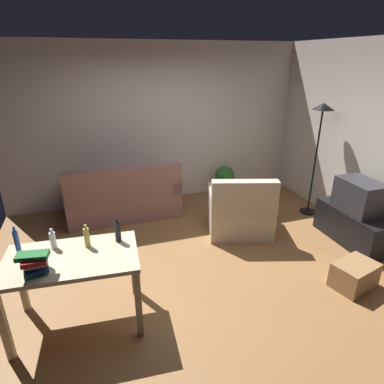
% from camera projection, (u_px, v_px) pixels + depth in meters
% --- Properties ---
extents(ground_plane, '(5.20, 4.40, 0.02)m').
position_uv_depth(ground_plane, '(196.00, 261.00, 4.24)').
color(ground_plane, olive).
extents(wall_rear, '(5.20, 0.10, 2.70)m').
position_uv_depth(wall_rear, '(157.00, 125.00, 5.65)').
color(wall_rear, silver).
rests_on(wall_rear, ground_plane).
extents(wall_right, '(0.10, 4.40, 2.70)m').
position_uv_depth(wall_right, '(377.00, 143.00, 4.45)').
color(wall_right, beige).
rests_on(wall_right, ground_plane).
extents(couch, '(1.77, 0.84, 0.92)m').
position_uv_depth(couch, '(124.00, 199.00, 5.31)').
color(couch, '#996B66').
rests_on(couch, ground_plane).
extents(tv_stand, '(0.44, 1.10, 0.48)m').
position_uv_depth(tv_stand, '(353.00, 226.00, 4.58)').
color(tv_stand, black).
rests_on(tv_stand, ground_plane).
extents(tv, '(0.41, 0.60, 0.44)m').
position_uv_depth(tv, '(359.00, 196.00, 4.41)').
color(tv, '#2D2D33').
rests_on(tv, tv_stand).
extents(torchiere_lamp, '(0.32, 0.32, 1.81)m').
position_uv_depth(torchiere_lamp, '(320.00, 129.00, 4.99)').
color(torchiere_lamp, black).
rests_on(torchiere_lamp, ground_plane).
extents(desk, '(1.25, 0.78, 0.76)m').
position_uv_depth(desk, '(72.00, 267.00, 3.01)').
color(desk, '#C6B28E').
rests_on(desk, ground_plane).
extents(potted_plant, '(0.36, 0.36, 0.57)m').
position_uv_depth(potted_plant, '(225.00, 178.00, 6.11)').
color(potted_plant, brown).
rests_on(potted_plant, ground_plane).
extents(armchair, '(1.10, 1.06, 0.92)m').
position_uv_depth(armchair, '(240.00, 212.00, 4.81)').
color(armchair, beige).
rests_on(armchair, ground_plane).
extents(storage_box, '(0.55, 0.45, 0.30)m').
position_uv_depth(storage_box, '(354.00, 275.00, 3.70)').
color(storage_box, olive).
rests_on(storage_box, ground_plane).
extents(bottle_blue, '(0.04, 0.04, 0.29)m').
position_uv_depth(bottle_blue, '(17.00, 242.00, 2.95)').
color(bottle_blue, '#2347A3').
rests_on(bottle_blue, desk).
extents(bottle_clear, '(0.06, 0.06, 0.21)m').
position_uv_depth(bottle_clear, '(53.00, 240.00, 3.07)').
color(bottle_clear, silver).
rests_on(bottle_clear, desk).
extents(bottle_squat, '(0.05, 0.05, 0.23)m').
position_uv_depth(bottle_squat, '(87.00, 237.00, 3.09)').
color(bottle_squat, '#BCB24C').
rests_on(bottle_squat, desk).
extents(bottle_dark, '(0.06, 0.06, 0.25)m').
position_uv_depth(bottle_dark, '(118.00, 231.00, 3.18)').
color(bottle_dark, black).
rests_on(bottle_dark, desk).
extents(book_stack, '(0.27, 0.19, 0.20)m').
position_uv_depth(book_stack, '(35.00, 263.00, 2.70)').
color(book_stack, '#236B33').
rests_on(book_stack, desk).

